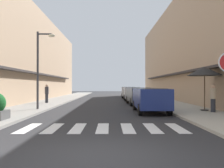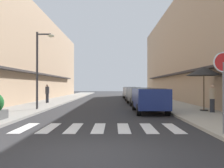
{
  "view_description": "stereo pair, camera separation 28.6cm",
  "coord_description": "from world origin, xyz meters",
  "px_view_note": "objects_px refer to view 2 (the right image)",
  "views": [
    {
      "loc": [
        0.28,
        -5.41,
        1.63
      ],
      "look_at": [
        0.44,
        13.91,
        1.77
      ],
      "focal_mm": 37.99,
      "sensor_mm": 36.0,
      "label": 1
    },
    {
      "loc": [
        0.57,
        -5.41,
        1.63
      ],
      "look_at": [
        0.44,
        13.91,
        1.77
      ],
      "focal_mm": 37.99,
      "sensor_mm": 36.0,
      "label": 2
    }
  ],
  "objects_px": {
    "parked_car_distant": "(130,91)",
    "street_lamp": "(40,61)",
    "parked_car_near": "(149,97)",
    "round_street_sign": "(224,71)",
    "parked_car_mid": "(139,94)",
    "parked_car_far": "(133,92)",
    "cafe_umbrella": "(204,71)",
    "pedestrian_walking_near": "(212,98)",
    "pedestrian_walking_far": "(47,93)"
  },
  "relations": [
    {
      "from": "round_street_sign",
      "to": "pedestrian_walking_near",
      "type": "bearing_deg",
      "value": 70.37
    },
    {
      "from": "pedestrian_walking_far",
      "to": "parked_car_near",
      "type": "bearing_deg",
      "value": 174.85
    },
    {
      "from": "parked_car_distant",
      "to": "street_lamp",
      "type": "distance_m",
      "value": 17.83
    },
    {
      "from": "parked_car_far",
      "to": "cafe_umbrella",
      "type": "bearing_deg",
      "value": -74.21
    },
    {
      "from": "parked_car_mid",
      "to": "pedestrian_walking_far",
      "type": "height_order",
      "value": "pedestrian_walking_far"
    },
    {
      "from": "parked_car_distant",
      "to": "cafe_umbrella",
      "type": "distance_m",
      "value": 17.63
    },
    {
      "from": "parked_car_far",
      "to": "round_street_sign",
      "type": "xyz_separation_m",
      "value": [
        1.3,
        -18.66,
        1.17
      ]
    },
    {
      "from": "parked_car_far",
      "to": "parked_car_distant",
      "type": "xyz_separation_m",
      "value": [
        0.0,
        5.51,
        -0.0
      ]
    },
    {
      "from": "parked_car_far",
      "to": "parked_car_mid",
      "type": "bearing_deg",
      "value": -90.0
    },
    {
      "from": "parked_car_far",
      "to": "street_lamp",
      "type": "bearing_deg",
      "value": -122.8
    },
    {
      "from": "parked_car_far",
      "to": "parked_car_distant",
      "type": "bearing_deg",
      "value": 90.0
    },
    {
      "from": "parked_car_distant",
      "to": "pedestrian_walking_near",
      "type": "distance_m",
      "value": 18.41
    },
    {
      "from": "parked_car_distant",
      "to": "street_lamp",
      "type": "height_order",
      "value": "street_lamp"
    },
    {
      "from": "parked_car_mid",
      "to": "pedestrian_walking_far",
      "type": "xyz_separation_m",
      "value": [
        -8.05,
        0.85,
        0.06
      ]
    },
    {
      "from": "pedestrian_walking_near",
      "to": "street_lamp",
      "type": "bearing_deg",
      "value": 150.04
    },
    {
      "from": "parked_car_near",
      "to": "pedestrian_walking_near",
      "type": "height_order",
      "value": "pedestrian_walking_near"
    },
    {
      "from": "parked_car_mid",
      "to": "street_lamp",
      "type": "bearing_deg",
      "value": -145.53
    },
    {
      "from": "parked_car_far",
      "to": "pedestrian_walking_far",
      "type": "relative_size",
      "value": 2.62
    },
    {
      "from": "parked_car_mid",
      "to": "cafe_umbrella",
      "type": "distance_m",
      "value": 6.81
    },
    {
      "from": "parked_car_far",
      "to": "pedestrian_walking_near",
      "type": "relative_size",
      "value": 2.74
    },
    {
      "from": "street_lamp",
      "to": "cafe_umbrella",
      "type": "height_order",
      "value": "street_lamp"
    },
    {
      "from": "parked_car_far",
      "to": "cafe_umbrella",
      "type": "height_order",
      "value": "cafe_umbrella"
    },
    {
      "from": "parked_car_mid",
      "to": "parked_car_far",
      "type": "relative_size",
      "value": 1.05
    },
    {
      "from": "parked_car_mid",
      "to": "parked_car_far",
      "type": "bearing_deg",
      "value": 90.0
    },
    {
      "from": "pedestrian_walking_far",
      "to": "pedestrian_walking_near",
      "type": "bearing_deg",
      "value": -178.17
    },
    {
      "from": "street_lamp",
      "to": "round_street_sign",
      "type": "bearing_deg",
      "value": -43.82
    },
    {
      "from": "parked_car_near",
      "to": "parked_car_distant",
      "type": "distance_m",
      "value": 17.36
    },
    {
      "from": "street_lamp",
      "to": "pedestrian_walking_far",
      "type": "relative_size",
      "value": 3.06
    },
    {
      "from": "street_lamp",
      "to": "pedestrian_walking_far",
      "type": "bearing_deg",
      "value": 101.21
    },
    {
      "from": "parked_car_near",
      "to": "round_street_sign",
      "type": "height_order",
      "value": "round_street_sign"
    },
    {
      "from": "street_lamp",
      "to": "pedestrian_walking_near",
      "type": "relative_size",
      "value": 3.2
    },
    {
      "from": "parked_car_far",
      "to": "parked_car_near",
      "type": "bearing_deg",
      "value": -90.0
    },
    {
      "from": "round_street_sign",
      "to": "street_lamp",
      "type": "relative_size",
      "value": 0.51
    },
    {
      "from": "cafe_umbrella",
      "to": "pedestrian_walking_far",
      "type": "height_order",
      "value": "cafe_umbrella"
    },
    {
      "from": "parked_car_distant",
      "to": "round_street_sign",
      "type": "bearing_deg",
      "value": -86.92
    },
    {
      "from": "street_lamp",
      "to": "cafe_umbrella",
      "type": "relative_size",
      "value": 1.87
    },
    {
      "from": "parked_car_far",
      "to": "street_lamp",
      "type": "relative_size",
      "value": 0.86
    },
    {
      "from": "parked_car_near",
      "to": "street_lamp",
      "type": "relative_size",
      "value": 0.84
    },
    {
      "from": "parked_car_mid",
      "to": "parked_car_distant",
      "type": "bearing_deg",
      "value": 90.0
    },
    {
      "from": "parked_car_near",
      "to": "parked_car_far",
      "type": "xyz_separation_m",
      "value": [
        0.0,
        11.85,
        0.0
      ]
    },
    {
      "from": "parked_car_near",
      "to": "cafe_umbrella",
      "type": "xyz_separation_m",
      "value": [
        3.32,
        0.11,
        1.58
      ]
    },
    {
      "from": "round_street_sign",
      "to": "pedestrian_walking_near",
      "type": "relative_size",
      "value": 1.64
    },
    {
      "from": "parked_car_near",
      "to": "parked_car_distant",
      "type": "relative_size",
      "value": 1.03
    },
    {
      "from": "parked_car_mid",
      "to": "pedestrian_walking_far",
      "type": "distance_m",
      "value": 8.09
    },
    {
      "from": "parked_car_distant",
      "to": "round_street_sign",
      "type": "height_order",
      "value": "round_street_sign"
    },
    {
      "from": "parked_car_distant",
      "to": "pedestrian_walking_near",
      "type": "bearing_deg",
      "value": -79.13
    },
    {
      "from": "parked_car_distant",
      "to": "parked_car_far",
      "type": "bearing_deg",
      "value": -90.0
    },
    {
      "from": "cafe_umbrella",
      "to": "pedestrian_walking_near",
      "type": "relative_size",
      "value": 1.71
    },
    {
      "from": "parked_car_distant",
      "to": "round_street_sign",
      "type": "xyz_separation_m",
      "value": [
        1.3,
        -24.17,
        1.17
      ]
    },
    {
      "from": "parked_car_near",
      "to": "pedestrian_walking_near",
      "type": "distance_m",
      "value": 3.55
    }
  ]
}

